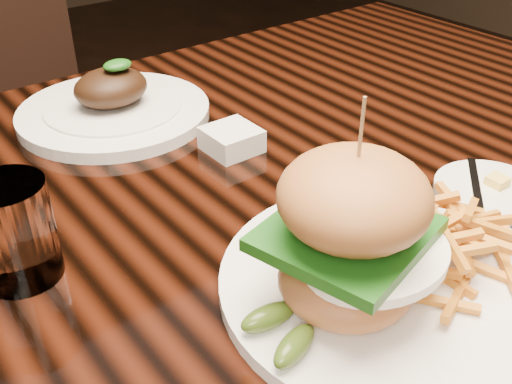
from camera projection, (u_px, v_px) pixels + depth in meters
dining_table at (206, 235)px, 0.79m from camera, size 1.60×0.90×0.75m
burger_plate at (386, 250)px, 0.55m from camera, size 0.33×0.33×0.22m
side_saucer at (491, 190)px, 0.73m from camera, size 0.14×0.14×0.02m
ramekin at (232, 140)px, 0.82m from camera, size 0.08×0.08×0.03m
water_tumbler at (14, 232)px, 0.58m from camera, size 0.08×0.08×0.11m
far_dish at (114, 107)px, 0.90m from camera, size 0.29×0.29×0.09m
chair_far at (3, 106)px, 1.45m from camera, size 0.47×0.48×0.95m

